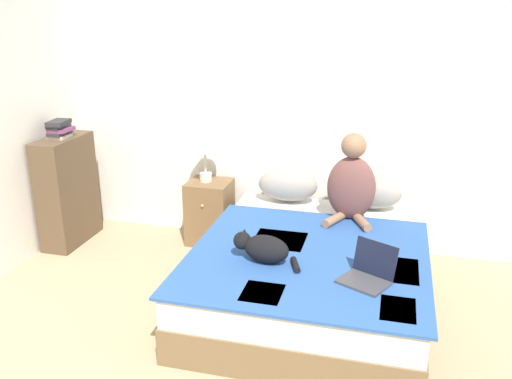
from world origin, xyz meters
TOP-DOWN VIEW (x-y plane):
  - wall_back at (0.00, 3.49)m, footprint 6.11×0.05m
  - bed at (0.05, 2.36)m, footprint 1.70×2.11m
  - pillow_near at (-0.32, 3.25)m, footprint 0.55×0.29m
  - pillow_far at (0.42, 3.25)m, footprint 0.55×0.29m
  - person_sitting at (0.27, 2.94)m, footprint 0.40×0.39m
  - cat_tabby at (-0.25, 1.98)m, footprint 0.51×0.25m
  - laptop_open at (0.48, 1.87)m, footprint 0.39×0.39m
  - nightstand at (-1.08, 3.23)m, footprint 0.40×0.39m
  - table_lamp at (-1.11, 3.24)m, footprint 0.27×0.27m
  - bookshelf at (-2.39, 2.90)m, footprint 0.28×0.65m
  - book_stack_top at (-2.39, 2.90)m, footprint 0.18×0.25m

SIDE VIEW (x-z plane):
  - bed at x=0.05m, z-range 0.00..0.49m
  - nightstand at x=-1.08m, z-range 0.00..0.61m
  - bookshelf at x=-2.39m, z-range 0.00..1.03m
  - laptop_open at x=0.48m, z-range 0.42..0.66m
  - cat_tabby at x=-0.25m, z-range 0.49..0.69m
  - pillow_near at x=-0.32m, z-range 0.49..0.78m
  - pillow_far at x=0.42m, z-range 0.49..0.78m
  - person_sitting at x=0.27m, z-range 0.43..1.17m
  - table_lamp at x=-1.11m, z-range 0.73..1.25m
  - book_stack_top at x=-2.39m, z-range 1.04..1.20m
  - wall_back at x=0.00m, z-range 0.00..2.55m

